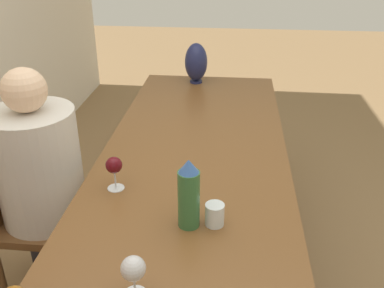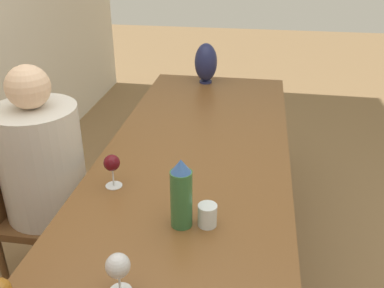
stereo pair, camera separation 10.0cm
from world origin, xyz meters
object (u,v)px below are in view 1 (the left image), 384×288
Objects in this scene: water_tumbler at (215,214)px; wine_glass_1 at (133,269)px; person_far at (45,185)px; wine_glass_4 at (114,166)px; chair_far at (34,211)px; vase at (196,62)px; water_bottle at (189,194)px.

wine_glass_1 is (-0.36, 0.21, 0.05)m from water_tumbler.
water_tumbler is at bearing -114.85° from person_far.
water_tumbler is at bearing -115.34° from wine_glass_4.
wine_glass_4 is at bearing 20.20° from wine_glass_1.
chair_far is at bearing 67.18° from water_tumbler.
wine_glass_4 is (0.56, 0.21, 0.01)m from wine_glass_1.
chair_far is 0.18m from person_far.
wine_glass_1 is 0.60m from wine_glass_4.
wine_glass_1 is (-1.96, -0.00, -0.05)m from vase.
wine_glass_1 is 0.95× the size of wine_glass_4.
wine_glass_1 is 0.99m from person_far.
wine_glass_1 is at bearing -136.99° from chair_far.
wine_glass_1 is at bearing -179.99° from vase.
vase reaches higher than wine_glass_1.
water_tumbler is 0.47m from wine_glass_4.
wine_glass_4 is 0.12× the size of person_far.
vase reaches higher than chair_far.
wine_glass_4 is at bearing 57.16° from water_bottle.
water_tumbler is at bearing -82.28° from water_bottle.
chair_far is (0.74, 0.69, -0.38)m from wine_glass_1.
wine_glass_1 is 0.16× the size of chair_far.
wine_glass_1 is 0.11× the size of person_far.
vase is 1.46m from chair_far.
vase is at bearing 0.01° from wine_glass_1.
vase is (1.61, 0.12, 0.01)m from water_bottle.
water_bottle reaches higher than water_tumbler.
water_tumbler is 1.04m from chair_far.
water_bottle reaches higher than wine_glass_4.
vase reaches higher than wine_glass_4.
wine_glass_1 reaches higher than water_tumbler.
person_far is (0.39, 0.73, -0.26)m from water_bottle.
water_bottle is 0.13m from water_tumbler.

